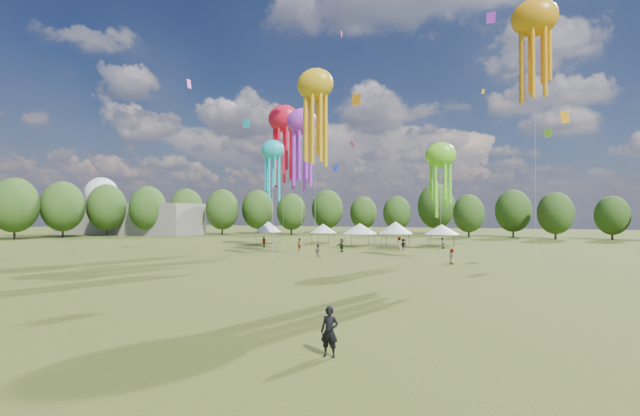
% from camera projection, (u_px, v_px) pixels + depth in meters
% --- Properties ---
extents(ground, '(300.00, 300.00, 0.00)m').
position_uv_depth(ground, '(164.00, 327.00, 20.77)').
color(ground, '#384416').
rests_on(ground, ground).
extents(observer_main, '(0.72, 0.48, 1.96)m').
position_uv_depth(observer_main, '(330.00, 332.00, 16.54)').
color(observer_main, black).
rests_on(observer_main, ground).
extents(spectator_near, '(0.84, 0.69, 1.59)m').
position_uv_depth(spectator_near, '(318.00, 251.00, 53.74)').
color(spectator_near, gray).
rests_on(spectator_near, ground).
extents(spectators_far, '(30.93, 21.09, 1.88)m').
position_uv_depth(spectators_far, '(372.00, 245.00, 62.23)').
color(spectators_far, gray).
rests_on(spectators_far, ground).
extents(festival_tents, '(34.82, 11.79, 4.23)m').
position_uv_depth(festival_tents, '(364.00, 228.00, 72.48)').
color(festival_tents, '#47474C').
rests_on(festival_tents, ground).
extents(show_kites, '(41.00, 16.20, 32.34)m').
position_uv_depth(show_kites, '(370.00, 108.00, 57.64)').
color(show_kites, '#AD31DA').
rests_on(show_kites, ground).
extents(small_kites, '(65.12, 60.37, 44.96)m').
position_uv_depth(small_kites, '(354.00, 35.00, 61.01)').
color(small_kites, '#AD31DA').
rests_on(small_kites, ground).
extents(treeline, '(201.57, 95.24, 13.43)m').
position_uv_depth(treeline, '(372.00, 208.00, 80.95)').
color(treeline, '#38281C').
rests_on(treeline, ground).
extents(hangar, '(40.00, 12.00, 8.00)m').
position_uv_depth(hangar, '(129.00, 219.00, 112.99)').
color(hangar, gray).
rests_on(hangar, ground).
extents(radome, '(9.00, 9.00, 16.00)m').
position_uv_depth(radome, '(102.00, 198.00, 124.14)').
color(radome, white).
rests_on(radome, ground).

